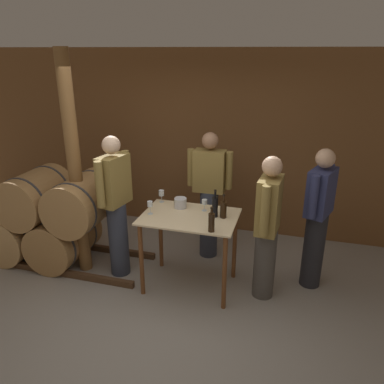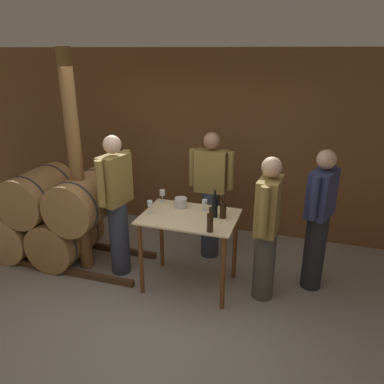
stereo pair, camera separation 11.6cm
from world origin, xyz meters
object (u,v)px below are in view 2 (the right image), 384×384
object	(u,v)px
wine_glass_near_left	(150,204)
person_host	(319,219)
wooden_post	(77,168)
person_visitor_with_scarf	(267,227)
ice_bucket	(181,203)
wine_glass_near_right	(205,203)
wine_glass_near_center	(162,193)
wine_bottle_far_left	(215,206)
wine_bottle_center	(223,209)
person_visitor_near_door	(117,204)
person_visitor_bearded	(211,193)
wine_bottle_left	(210,222)

from	to	relation	value
wine_glass_near_left	person_host	distance (m)	1.91
wooden_post	person_visitor_with_scarf	world-z (taller)	wooden_post
wine_glass_near_left	ice_bucket	bearing A→B (deg)	44.20
wine_glass_near_right	person_visitor_with_scarf	world-z (taller)	person_visitor_with_scarf
wooden_post	wine_glass_near_center	xyz separation A→B (m)	(0.96, 0.30, -0.32)
wooden_post	wine_bottle_far_left	size ratio (longest dim) A/B	8.49
wooden_post	ice_bucket	xyz separation A→B (m)	(1.24, 0.20, -0.37)
wine_bottle_center	person_host	world-z (taller)	person_host
ice_bucket	person_visitor_near_door	xyz separation A→B (m)	(-0.76, -0.17, -0.04)
wine_bottle_far_left	person_visitor_bearded	bearing A→B (deg)	108.05
person_visitor_bearded	wine_bottle_far_left	bearing A→B (deg)	-71.95
person_host	person_visitor_near_door	distance (m)	2.35
wine_glass_near_right	wine_bottle_far_left	bearing A→B (deg)	-40.49
wine_glass_near_center	person_host	bearing A→B (deg)	3.88
wine_bottle_center	person_visitor_with_scarf	distance (m)	0.51
wine_bottle_far_left	wine_bottle_center	world-z (taller)	wine_bottle_far_left
person_host	wine_glass_near_right	bearing A→B (deg)	-169.50
wine_bottle_left	person_host	bearing A→B (deg)	34.28
wine_bottle_center	ice_bucket	distance (m)	0.56
ice_bucket	person_visitor_bearded	xyz separation A→B (m)	(0.21, 0.58, -0.07)
person_visitor_with_scarf	wine_bottle_far_left	bearing A→B (deg)	179.20
wooden_post	person_host	world-z (taller)	wooden_post
person_visitor_bearded	person_visitor_near_door	distance (m)	1.22
wine_glass_near_left	wine_glass_near_right	size ratio (longest dim) A/B	1.13
wine_bottle_center	person_visitor_near_door	world-z (taller)	person_visitor_near_door
person_visitor_near_door	wine_bottle_center	bearing A→B (deg)	1.53
person_host	person_visitor_bearded	distance (m)	1.39
wine_glass_near_left	person_visitor_with_scarf	xyz separation A→B (m)	(1.31, 0.12, -0.15)
wine_bottle_far_left	person_host	xyz separation A→B (m)	(1.12, 0.36, -0.15)
wine_glass_near_left	wine_bottle_left	bearing A→B (deg)	-16.99
wooden_post	wine_bottle_center	xyz separation A→B (m)	(1.78, 0.07, -0.33)
wine_glass_near_right	person_visitor_near_door	xyz separation A→B (m)	(-1.05, -0.16, -0.08)
wine_glass_near_left	wine_glass_near_right	world-z (taller)	wine_glass_near_left
wine_bottle_center	person_visitor_bearded	world-z (taller)	person_visitor_bearded
wine_bottle_far_left	person_visitor_near_door	size ratio (longest dim) A/B	0.18
wine_glass_near_left	wine_glass_near_right	bearing A→B (deg)	24.53
person_visitor_with_scarf	wooden_post	bearing A→B (deg)	-178.56
wine_bottle_left	wine_bottle_center	world-z (taller)	wine_bottle_center
person_visitor_bearded	wooden_post	bearing A→B (deg)	-151.84
wine_glass_near_center	ice_bucket	size ratio (longest dim) A/B	1.05
wine_bottle_far_left	wine_glass_near_right	bearing A→B (deg)	139.51
wine_glass_near_left	person_host	bearing A→B (deg)	15.08
person_visitor_near_door	wine_glass_near_center	bearing A→B (deg)	29.56
wine_glass_near_center	wooden_post	bearing A→B (deg)	-162.47
person_host	person_visitor_with_scarf	distance (m)	0.65
person_visitor_with_scarf	person_visitor_bearded	bearing A→B (deg)	138.67
wine_bottle_far_left	wine_glass_near_center	xyz separation A→B (m)	(-0.72, 0.24, -0.01)
wooden_post	person_visitor_with_scarf	distance (m)	2.32
wine_glass_near_left	ice_bucket	world-z (taller)	wine_glass_near_left
wine_glass_near_right	person_host	bearing A→B (deg)	10.50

